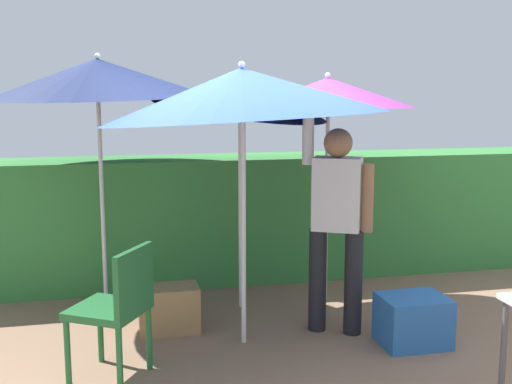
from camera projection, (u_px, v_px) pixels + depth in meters
ground_plane at (265, 341)px, 4.75m from camera, size 24.00×24.00×0.00m
hedge_row at (226, 218)px, 6.27m from camera, size 8.00×0.70×1.23m
umbrella_rainbow at (98, 78)px, 5.22m from camera, size 1.84×1.84×2.19m
umbrella_orange at (242, 93)px, 4.42m from camera, size 2.06×2.06×2.13m
umbrella_yellow at (241, 94)px, 5.22m from camera, size 1.52×1.50×2.13m
umbrella_navy at (328, 94)px, 5.40m from camera, size 1.51×1.52×2.03m
person_vendor at (337, 215)px, 4.79m from camera, size 0.53×0.36×1.88m
chair_plastic at (117, 304)px, 4.05m from camera, size 0.60×0.60×0.89m
cooler_box at (413, 320)px, 4.66m from camera, size 0.49×0.39×0.37m
crate_cardboard at (169, 309)px, 4.92m from camera, size 0.47×0.29×0.36m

